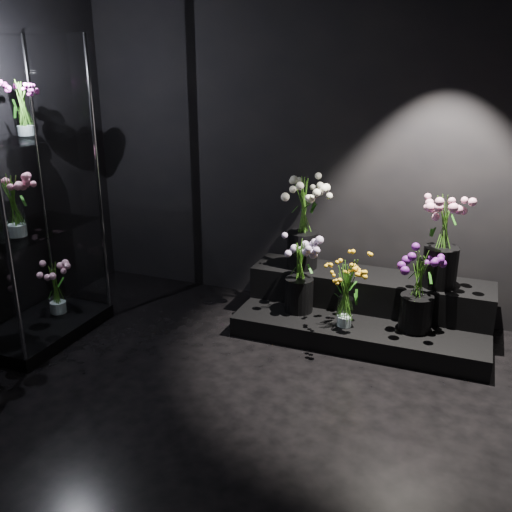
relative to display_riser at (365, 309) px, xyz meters
The scene contains 12 objects.
floor 1.77m from the display_riser, 114.09° to the right, with size 4.00×4.00×0.00m, color black.
wall_back 1.47m from the display_riser, 151.61° to the left, with size 4.00×4.00×0.00m, color black.
display_riser is the anchor object (origin of this frame).
display_case 2.79m from the display_riser, 155.81° to the right, with size 0.63×1.04×2.30m.
bouquet_orange_bells 0.45m from the display_riser, 105.63° to the right, with size 0.31×0.31×0.55m.
bouquet_lilac 0.64m from the display_riser, 158.61° to the right, with size 0.46×0.46×0.60m.
bouquet_purple 0.57m from the display_riser, 25.89° to the right, with size 0.42×0.42×0.64m.
bouquet_cream_roses 0.91m from the display_riser, behind, with size 0.53×0.53×0.76m.
bouquet_pink_roses 0.85m from the display_riser, ahead, with size 0.36×0.36×0.73m.
bouquet_case_pink 2.81m from the display_riser, 151.85° to the right, with size 0.38×0.38×0.46m.
bouquet_case_magenta 3.05m from the display_riser, 159.11° to the right, with size 0.22×0.22×0.41m.
bouquet_case_base_pink 2.55m from the display_riser, 160.38° to the right, with size 0.33×0.33×0.44m.
Camera 1 is at (1.46, -2.68, 2.11)m, focal length 40.00 mm.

